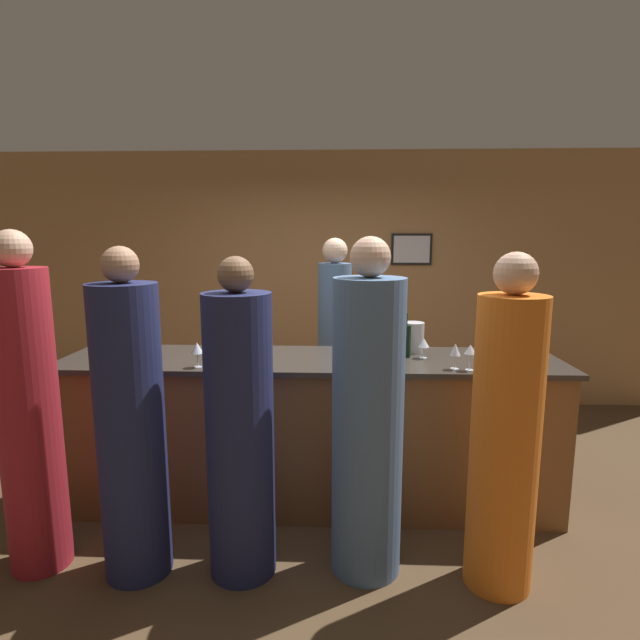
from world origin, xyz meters
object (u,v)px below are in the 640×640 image
(ice_bucket, at_px, (414,337))
(guest_1, at_px, (505,438))
(guest_2, at_px, (240,433))
(wine_bottle_0, at_px, (405,340))
(wine_bottle_1, at_px, (503,342))
(guest_3, at_px, (368,423))
(bartender, at_px, (334,353))
(guest_4, at_px, (29,416))
(guest_0, at_px, (131,428))

(ice_bucket, bearing_deg, guest_1, -72.03)
(guest_2, bearing_deg, wine_bottle_0, 39.84)
(wine_bottle_0, bearing_deg, wine_bottle_1, -0.15)
(guest_3, relative_size, wine_bottle_0, 6.11)
(bartender, distance_m, guest_3, 1.60)
(guest_4, bearing_deg, guest_2, -0.30)
(guest_2, relative_size, wine_bottle_1, 5.99)
(guest_4, height_order, ice_bucket, guest_4)
(guest_2, bearing_deg, guest_3, 3.99)
(wine_bottle_0, xyz_separation_m, wine_bottle_1, (0.67, -0.00, -0.01))
(guest_2, xyz_separation_m, wine_bottle_1, (1.67, 0.83, 0.35))
(bartender, xyz_separation_m, guest_2, (-0.50, -1.64, -0.07))
(guest_1, distance_m, wine_bottle_0, 1.04)
(guest_1, height_order, wine_bottle_1, guest_1)
(bartender, height_order, guest_4, guest_4)
(bartender, bearing_deg, guest_3, 97.14)
(guest_0, relative_size, guest_1, 1.01)
(guest_3, bearing_deg, ice_bucket, 67.96)
(guest_1, bearing_deg, guest_4, 178.69)
(guest_1, distance_m, wine_bottle_1, 0.98)
(guest_2, xyz_separation_m, wine_bottle_0, (1.00, 0.84, 0.35))
(wine_bottle_0, bearing_deg, ice_bucket, 62.28)
(guest_0, xyz_separation_m, guest_4, (-0.59, 0.03, 0.05))
(wine_bottle_1, bearing_deg, guest_0, -159.22)
(guest_1, distance_m, guest_3, 0.73)
(guest_0, bearing_deg, guest_2, 2.61)
(guest_0, height_order, guest_4, guest_4)
(guest_2, bearing_deg, guest_4, 179.70)
(bartender, height_order, ice_bucket, bartender)
(wine_bottle_0, bearing_deg, guest_4, -159.25)
(guest_0, distance_m, guest_4, 0.59)
(guest_0, height_order, ice_bucket, guest_0)
(bartender, height_order, guest_1, bartender)
(bartender, xyz_separation_m, ice_bucket, (0.58, -0.65, 0.27))
(guest_3, height_order, ice_bucket, guest_3)
(bartender, xyz_separation_m, guest_3, (0.20, -1.59, -0.02))
(ice_bucket, bearing_deg, guest_0, -148.80)
(guest_1, relative_size, guest_4, 0.94)
(guest_3, bearing_deg, guest_0, -176.64)
(guest_1, bearing_deg, wine_bottle_0, 115.24)
(wine_bottle_1, bearing_deg, guest_2, -153.50)
(guest_1, bearing_deg, guest_3, 171.91)
(guest_3, relative_size, ice_bucket, 8.69)
(bartender, distance_m, guest_2, 1.71)
(guest_1, xyz_separation_m, wine_bottle_1, (0.25, 0.89, 0.33))
(guest_4, distance_m, wine_bottle_0, 2.36)
(guest_1, height_order, guest_2, guest_1)
(guest_1, bearing_deg, guest_2, 177.86)
(bartender, height_order, guest_0, bartender)
(bartender, xyz_separation_m, guest_1, (0.92, -1.69, -0.05))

